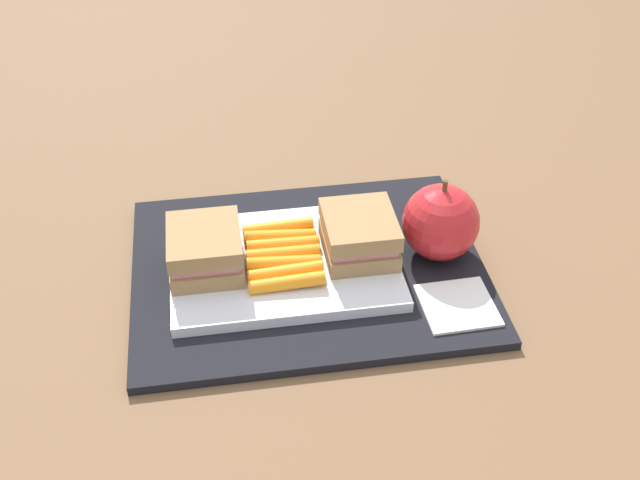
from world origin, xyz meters
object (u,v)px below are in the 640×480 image
at_px(paper_napkin, 458,305).
at_px(apple, 440,220).
at_px(food_tray, 284,263).
at_px(carrot_sticks_bundle, 283,254).
at_px(sandwich_half_left, 205,250).
at_px(sandwich_half_right, 359,235).

bearing_deg(paper_napkin, apple, 88.23).
distance_m(food_tray, paper_napkin, 0.18).
relative_size(carrot_sticks_bundle, paper_napkin, 1.47).
bearing_deg(paper_napkin, sandwich_half_left, 160.69).
height_order(sandwich_half_left, apple, apple).
relative_size(food_tray, sandwich_half_right, 2.88).
height_order(sandwich_half_left, sandwich_half_right, same).
xyz_separation_m(sandwich_half_right, carrot_sticks_bundle, (-0.08, -0.00, -0.02)).
bearing_deg(sandwich_half_right, carrot_sticks_bundle, -179.90).
bearing_deg(carrot_sticks_bundle, apple, 1.57).
bearing_deg(sandwich_half_left, sandwich_half_right, 0.00).
xyz_separation_m(food_tray, carrot_sticks_bundle, (-0.00, -0.00, 0.01)).
xyz_separation_m(sandwich_half_right, apple, (0.08, 0.00, 0.01)).
distance_m(sandwich_half_right, paper_napkin, 0.12).
xyz_separation_m(carrot_sticks_bundle, apple, (0.16, 0.00, 0.02)).
distance_m(food_tray, carrot_sticks_bundle, 0.01).
bearing_deg(apple, sandwich_half_right, -177.06).
distance_m(food_tray, sandwich_half_left, 0.08).
xyz_separation_m(food_tray, sandwich_half_left, (-0.08, 0.00, 0.03)).
relative_size(food_tray, carrot_sticks_bundle, 2.24).
bearing_deg(food_tray, sandwich_half_left, 180.00).
height_order(food_tray, paper_napkin, food_tray).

